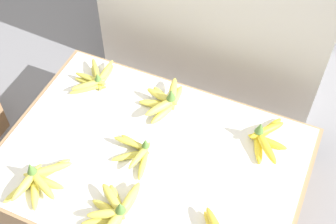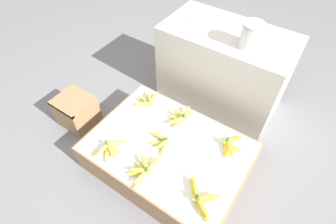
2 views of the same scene
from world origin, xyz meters
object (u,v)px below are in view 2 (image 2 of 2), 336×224
object	(u,v)px
banana_bunch_back_midleft	(182,117)
foam_tray_white	(206,18)
glass_jar	(251,36)
banana_bunch_front_midright	(201,198)
banana_bunch_back_midright	(231,144)
wooden_crate	(76,111)
banana_bunch_front_left	(110,148)
banana_bunch_middle_midleft	(162,141)
banana_bunch_back_left	(148,101)
banana_bunch_front_midleft	(145,169)

from	to	relation	value
banana_bunch_back_midleft	foam_tray_white	xyz separation A→B (m)	(-0.22, 0.68, 0.42)
glass_jar	foam_tray_white	bearing A→B (deg)	159.06
banana_bunch_front_midright	banana_bunch_back_midright	xyz separation A→B (m)	(-0.02, 0.45, -0.00)
foam_tray_white	glass_jar	bearing A→B (deg)	-20.94
banana_bunch_back_midleft	glass_jar	size ratio (longest dim) A/B	1.29
banana_bunch_back_midleft	foam_tray_white	size ratio (longest dim) A/B	0.80
wooden_crate	banana_bunch_front_left	size ratio (longest dim) A/B	1.11
banana_bunch_back_midright	wooden_crate	bearing A→B (deg)	-165.70
wooden_crate	banana_bunch_middle_midleft	world-z (taller)	banana_bunch_middle_midleft
banana_bunch_back_left	foam_tray_white	distance (m)	0.81
banana_bunch_front_midright	foam_tray_white	size ratio (longest dim) A/B	0.82
banana_bunch_middle_midleft	banana_bunch_back_midleft	xyz separation A→B (m)	(0.00, 0.26, 0.01)
banana_bunch_back_left	glass_jar	xyz separation A→B (m)	(0.54, 0.51, 0.52)
banana_bunch_front_left	banana_bunch_front_midleft	size ratio (longest dim) A/B	0.94
wooden_crate	banana_bunch_back_left	distance (m)	0.63
banana_bunch_middle_midleft	banana_bunch_back_midright	distance (m)	0.48
banana_bunch_front_midleft	banana_bunch_back_midright	bearing A→B (deg)	52.66
foam_tray_white	banana_bunch_back_left	bearing A→B (deg)	-98.18
wooden_crate	banana_bunch_back_midright	world-z (taller)	banana_bunch_back_midright
glass_jar	banana_bunch_middle_midleft	bearing A→B (deg)	-105.79
banana_bunch_front_midleft	banana_bunch_front_left	bearing A→B (deg)	-179.61
banana_bunch_front_midleft	banana_bunch_back_midleft	bearing A→B (deg)	94.53
banana_bunch_front_midright	banana_bunch_back_midleft	distance (m)	0.64
glass_jar	banana_bunch_front_midright	bearing A→B (deg)	-77.70
banana_bunch_front_left	banana_bunch_middle_midleft	size ratio (longest dim) A/B	1.51
foam_tray_white	wooden_crate	bearing A→B (deg)	-121.09
banana_bunch_back_midleft	banana_bunch_back_midright	size ratio (longest dim) A/B	0.96
banana_bunch_back_midright	glass_jar	bearing A→B (deg)	110.25
banana_bunch_front_left	glass_jar	distance (m)	1.24
banana_bunch_middle_midleft	banana_bunch_back_midright	xyz separation A→B (m)	(0.41, 0.24, 0.01)
banana_bunch_front_midright	banana_bunch_front_midleft	bearing A→B (deg)	-174.66
banana_bunch_front_midright	banana_bunch_middle_midleft	xyz separation A→B (m)	(-0.43, 0.21, -0.01)
banana_bunch_front_midleft	banana_bunch_middle_midleft	size ratio (longest dim) A/B	1.60
banana_bunch_back_midleft	glass_jar	xyz separation A→B (m)	(0.22, 0.51, 0.51)
banana_bunch_middle_midleft	glass_jar	distance (m)	0.96
banana_bunch_front_midright	foam_tray_white	bearing A→B (deg)	119.59
banana_bunch_front_left	banana_bunch_back_midright	bearing A→B (deg)	36.09
banana_bunch_front_midright	glass_jar	world-z (taller)	glass_jar
banana_bunch_back_midright	banana_bunch_front_left	bearing A→B (deg)	-143.91
wooden_crate	banana_bunch_back_left	size ratio (longest dim) A/B	1.25
banana_bunch_front_midright	banana_bunch_back_midleft	bearing A→B (deg)	132.62
glass_jar	foam_tray_white	world-z (taller)	glass_jar
banana_bunch_back_left	banana_bunch_back_midleft	distance (m)	0.32
banana_bunch_front_left	banana_bunch_middle_midleft	xyz separation A→B (m)	(0.26, 0.25, -0.00)
wooden_crate	banana_bunch_front_midleft	xyz separation A→B (m)	(0.87, -0.17, 0.14)
banana_bunch_back_midleft	banana_bunch_back_midright	distance (m)	0.41
banana_bunch_front_midleft	banana_bunch_back_midright	world-z (taller)	banana_bunch_front_midleft
banana_bunch_back_midright	glass_jar	size ratio (longest dim) A/B	1.34
banana_bunch_front_midleft	banana_bunch_back_midright	size ratio (longest dim) A/B	1.10
banana_bunch_front_midleft	glass_jar	distance (m)	1.15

